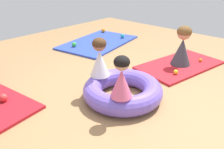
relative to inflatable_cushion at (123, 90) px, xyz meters
name	(u,v)px	position (x,y,z in m)	size (l,w,h in m)	color
ground_plane	(123,97)	(0.03, 0.03, -0.13)	(8.00, 8.00, 0.00)	#9E7549
gym_mat_far_right	(98,42)	(1.57, 2.09, -0.11)	(1.88, 1.18, 0.04)	#2D47B7
gym_mat_center_rear	(180,65)	(1.61, -0.04, -0.11)	(1.60, 0.87, 0.04)	red
inflatable_cushion	(123,90)	(0.00, 0.00, 0.00)	(1.10, 1.10, 0.26)	#7056D1
child_in_white	(100,58)	(-0.06, 0.38, 0.40)	(0.35, 0.35, 0.55)	white
child_in_pink	(121,77)	(-0.31, -0.23, 0.38)	(0.34, 0.34, 0.52)	#E5608E
adult_seated	(182,46)	(1.61, -0.04, 0.26)	(0.42, 0.42, 0.72)	#383842
play_ball_orange	(103,30)	(2.27, 2.60, -0.04)	(0.11, 0.11, 0.11)	orange
play_ball_teal	(122,36)	(2.20, 1.86, -0.04)	(0.10, 0.10, 0.10)	teal
play_ball_yellow	(176,72)	(1.15, -0.20, -0.05)	(0.08, 0.08, 0.08)	yellow
play_ball_green	(74,44)	(0.93, 2.21, -0.04)	(0.11, 0.11, 0.11)	green
play_ball_red	(3,98)	(-1.19, 1.08, -0.04)	(0.11, 0.11, 0.11)	red
play_ball_orange_second	(201,60)	(1.99, -0.27, -0.06)	(0.06, 0.06, 0.06)	orange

